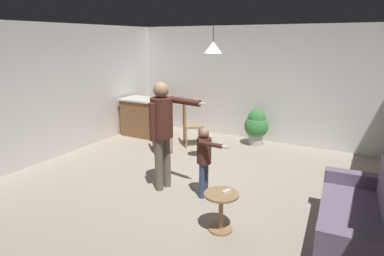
% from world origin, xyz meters
% --- Properties ---
extents(ground, '(7.68, 7.68, 0.00)m').
position_xyz_m(ground, '(0.00, 0.00, 0.00)').
color(ground, '#9E9384').
extents(wall_back, '(6.40, 0.10, 2.70)m').
position_xyz_m(wall_back, '(0.00, 3.20, 1.35)').
color(wall_back, silver).
rests_on(wall_back, ground).
extents(wall_left, '(0.10, 6.40, 2.70)m').
position_xyz_m(wall_left, '(-3.20, 0.00, 1.35)').
color(wall_left, silver).
rests_on(wall_left, ground).
extents(couch_floral, '(1.00, 1.86, 1.00)m').
position_xyz_m(couch_floral, '(2.56, -0.44, 0.33)').
color(couch_floral, slate).
rests_on(couch_floral, ground).
extents(kitchen_counter, '(1.26, 0.66, 0.95)m').
position_xyz_m(kitchen_counter, '(-2.45, 2.08, 0.48)').
color(kitchen_counter, brown).
rests_on(kitchen_counter, ground).
extents(side_table_by_couch, '(0.44, 0.44, 0.52)m').
position_xyz_m(side_table_by_couch, '(0.97, -0.91, 0.33)').
color(side_table_by_couch, '#99754C').
rests_on(side_table_by_couch, ground).
extents(person_adult, '(0.89, 0.50, 1.75)m').
position_xyz_m(person_adult, '(-0.37, -0.23, 1.09)').
color(person_adult, '#60564C').
rests_on(person_adult, ground).
extents(person_child, '(0.57, 0.35, 1.11)m').
position_xyz_m(person_child, '(0.36, -0.18, 0.69)').
color(person_child, '#384260').
rests_on(person_child, ground).
extents(dining_chair_by_counter, '(0.59, 0.59, 1.00)m').
position_xyz_m(dining_chair_by_counter, '(-1.11, 1.92, 0.55)').
color(dining_chair_by_counter, '#99754C').
rests_on(dining_chair_by_counter, ground).
extents(dining_chair_near_wall, '(0.59, 0.59, 1.00)m').
position_xyz_m(dining_chair_near_wall, '(-1.47, 1.21, 0.55)').
color(dining_chair_near_wall, '#99754C').
rests_on(dining_chair_near_wall, ground).
extents(potted_plant_corner, '(0.55, 0.55, 0.84)m').
position_xyz_m(potted_plant_corner, '(0.20, 2.74, 0.46)').
color(potted_plant_corner, '#B7B2AD').
rests_on(potted_plant_corner, ground).
extents(spare_remote_on_table, '(0.08, 0.13, 0.04)m').
position_xyz_m(spare_remote_on_table, '(1.01, -0.86, 0.54)').
color(spare_remote_on_table, white).
rests_on(spare_remote_on_table, side_table_by_couch).
extents(ceiling_light_pendant, '(0.32, 0.32, 0.55)m').
position_xyz_m(ceiling_light_pendant, '(-0.02, 0.84, 2.25)').
color(ceiling_light_pendant, silver).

